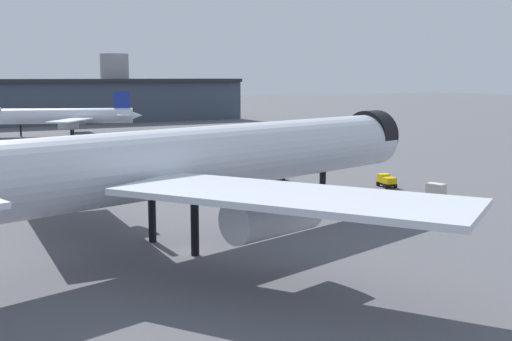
# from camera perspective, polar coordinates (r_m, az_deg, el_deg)

# --- Properties ---
(ground) EXTENTS (900.00, 900.00, 0.00)m
(ground) POSITION_cam_1_polar(r_m,az_deg,el_deg) (59.99, -6.02, -7.30)
(ground) COLOR #56565B
(airliner_near_gate) EXTENTS (66.02, 58.85, 18.40)m
(airliner_near_gate) POSITION_cam_1_polar(r_m,az_deg,el_deg) (61.54, -5.67, 0.81)
(airliner_near_gate) COLOR silver
(airliner_near_gate) RESTS_ON ground
(airliner_far_taxiway) EXTENTS (40.96, 36.38, 12.20)m
(airliner_far_taxiway) POSITION_cam_1_polar(r_m,az_deg,el_deg) (183.22, -16.65, 4.66)
(airliner_far_taxiway) COLOR silver
(airliner_far_taxiway) RESTS_ON ground
(service_truck_front) EXTENTS (3.81, 5.92, 3.00)m
(service_truck_front) POSITION_cam_1_polar(r_m,az_deg,el_deg) (100.93, 1.57, 0.08)
(service_truck_front) COLOR black
(service_truck_front) RESTS_ON ground
(baggage_tug_wing) EXTENTS (2.27, 3.39, 1.85)m
(baggage_tug_wing) POSITION_cam_1_polar(r_m,az_deg,el_deg) (96.15, 11.57, -0.88)
(baggage_tug_wing) COLOR black
(baggage_tug_wing) RESTS_ON ground
(baggage_cart_trailing) EXTENTS (2.41, 2.72, 1.82)m
(baggage_cart_trailing) POSITION_cam_1_polar(r_m,az_deg,el_deg) (89.99, 15.79, -1.65)
(baggage_cart_trailing) COLOR black
(baggage_cart_trailing) RESTS_ON ground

